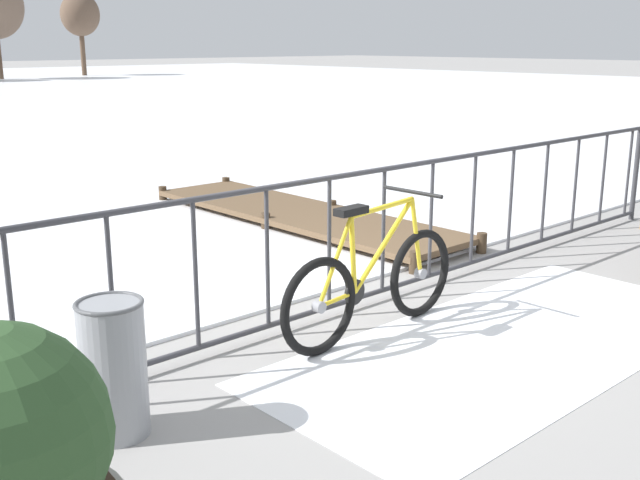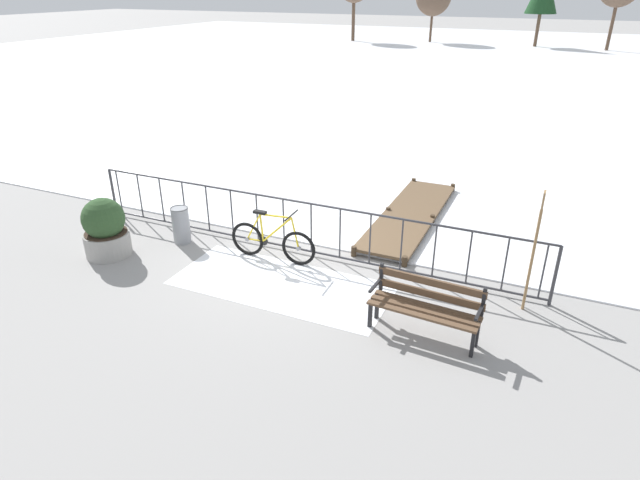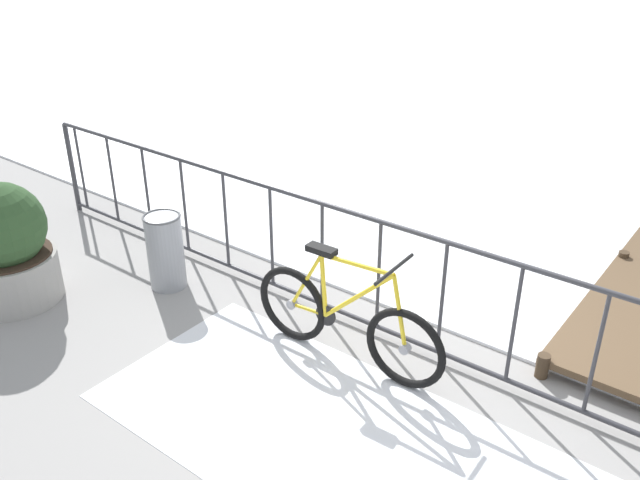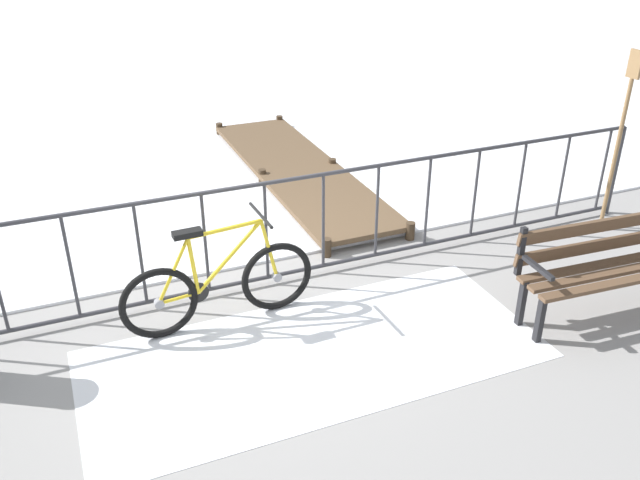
# 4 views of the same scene
# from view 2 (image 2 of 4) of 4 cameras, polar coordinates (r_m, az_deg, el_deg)

# --- Properties ---
(ground_plane) EXTENTS (160.00, 160.00, 0.00)m
(ground_plane) POSITION_cam_2_polar(r_m,az_deg,el_deg) (10.25, -2.38, -1.32)
(ground_plane) COLOR gray
(frozen_pond) EXTENTS (80.00, 56.00, 0.03)m
(frozen_pond) POSITION_cam_2_polar(r_m,az_deg,el_deg) (37.07, 18.54, 17.30)
(frozen_pond) COLOR white
(frozen_pond) RESTS_ON ground
(snow_patch) EXTENTS (3.74, 1.62, 0.01)m
(snow_patch) POSITION_cam_2_polar(r_m,az_deg,el_deg) (9.21, -4.14, -4.73)
(snow_patch) COLOR white
(snow_patch) RESTS_ON ground
(railing_fence) EXTENTS (9.06, 0.06, 1.07)m
(railing_fence) POSITION_cam_2_polar(r_m,az_deg,el_deg) (10.01, -2.44, 1.53)
(railing_fence) COLOR #38383D
(railing_fence) RESTS_ON ground
(bicycle_near_railing) EXTENTS (1.71, 0.52, 0.97)m
(bicycle_near_railing) POSITION_cam_2_polar(r_m,az_deg,el_deg) (9.86, -5.11, -0.18)
(bicycle_near_railing) COLOR black
(bicycle_near_railing) RESTS_ON ground
(park_bench) EXTENTS (1.63, 0.58, 0.89)m
(park_bench) POSITION_cam_2_polar(r_m,az_deg,el_deg) (7.88, 11.25, -6.60)
(park_bench) COLOR brown
(park_bench) RESTS_ON ground
(planter_with_shrub) EXTENTS (0.84, 0.84, 1.13)m
(planter_with_shrub) POSITION_cam_2_polar(r_m,az_deg,el_deg) (10.72, -21.93, 1.12)
(planter_with_shrub) COLOR #9E9B96
(planter_with_shrub) RESTS_ON ground
(trash_bin) EXTENTS (0.35, 0.35, 0.73)m
(trash_bin) POSITION_cam_2_polar(r_m,az_deg,el_deg) (10.85, -14.60, 1.59)
(trash_bin) COLOR gray
(trash_bin) RESTS_ON ground
(oar_upright) EXTENTS (0.04, 0.16, 1.98)m
(oar_upright) POSITION_cam_2_polar(r_m,az_deg,el_deg) (8.59, 21.93, -0.46)
(oar_upright) COLOR #937047
(oar_upright) RESTS_ON ground
(wooden_dock) EXTENTS (1.10, 4.32, 0.20)m
(wooden_dock) POSITION_cam_2_polar(r_m,az_deg,el_deg) (11.78, 9.56, 2.69)
(wooden_dock) COLOR brown
(wooden_dock) RESTS_ON ground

